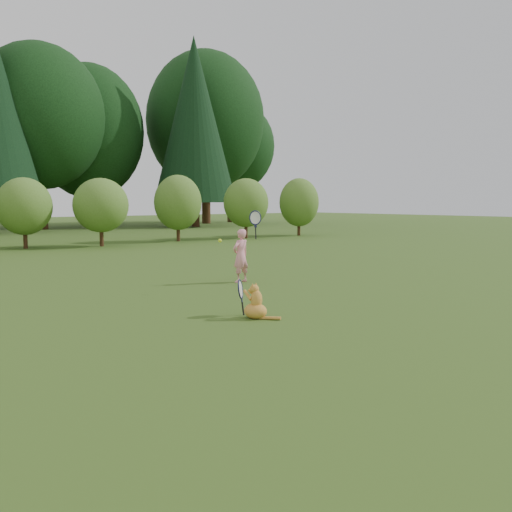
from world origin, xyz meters
TOP-DOWN VIEW (x-y plane):
  - ground at (0.00, 0.00)m, footprint 100.00×100.00m
  - shrub_row at (0.00, 13.00)m, footprint 28.00×3.00m
  - child at (1.14, 2.44)m, footprint 0.60×0.37m
  - cat at (-0.81, -0.43)m, footprint 0.40×0.67m
  - tennis_ball at (0.14, 1.73)m, footprint 0.06×0.06m

SIDE VIEW (x-z plane):
  - ground at x=0.00m, z-range 0.00..0.00m
  - cat at x=-0.81m, z-range -0.08..0.58m
  - child at x=1.14m, z-range -0.24..1.34m
  - tennis_ball at x=0.14m, z-range 0.87..0.94m
  - shrub_row at x=0.00m, z-range 0.00..2.80m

